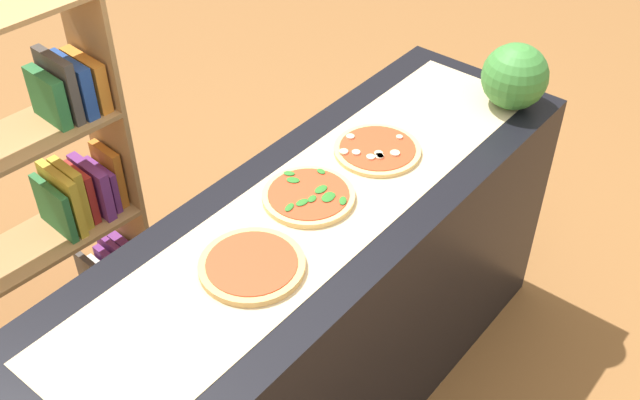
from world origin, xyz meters
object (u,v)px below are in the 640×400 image
(pizza_plain_0, at_px, (252,265))
(bookshelf, at_px, (41,197))
(pizza_mushroom_2, at_px, (377,150))
(watermelon, at_px, (515,76))
(pizza_spinach_1, at_px, (309,196))

(pizza_plain_0, height_order, bookshelf, bookshelf)
(pizza_mushroom_2, height_order, watermelon, watermelon)
(pizza_mushroom_2, distance_m, bookshelf, 1.24)
(pizza_spinach_1, distance_m, bookshelf, 1.09)
(watermelon, distance_m, bookshelf, 1.74)
(pizza_plain_0, distance_m, pizza_mushroom_2, 0.65)
(pizza_plain_0, xyz_separation_m, pizza_spinach_1, (0.32, 0.07, -0.00))
(watermelon, bearing_deg, pizza_mushroom_2, 159.43)
(pizza_plain_0, height_order, pizza_mushroom_2, same)
(pizza_plain_0, relative_size, watermelon, 1.26)
(pizza_spinach_1, relative_size, pizza_mushroom_2, 0.99)
(bookshelf, bearing_deg, pizza_mushroom_2, -57.13)
(watermelon, bearing_deg, bookshelf, 134.27)
(pizza_plain_0, height_order, pizza_spinach_1, pizza_spinach_1)
(pizza_spinach_1, xyz_separation_m, watermelon, (0.85, -0.22, 0.10))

